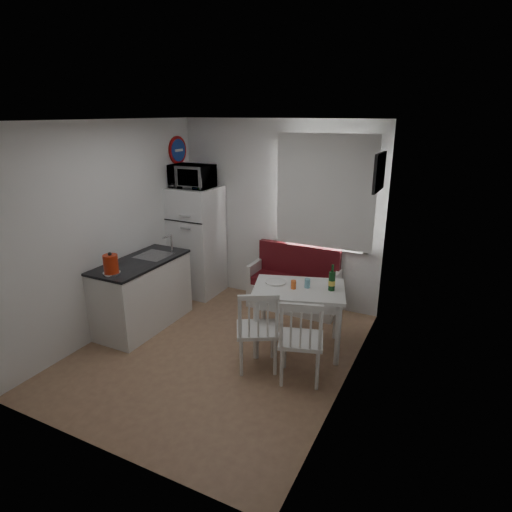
% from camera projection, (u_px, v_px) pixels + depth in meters
% --- Properties ---
extents(floor, '(3.00, 3.50, 0.02)m').
position_uv_depth(floor, '(217.00, 351.00, 5.03)').
color(floor, '#91684D').
rests_on(floor, ground).
extents(ceiling, '(3.00, 3.50, 0.02)m').
position_uv_depth(ceiling, '(210.00, 120.00, 4.20)').
color(ceiling, white).
rests_on(ceiling, wall_back).
extents(wall_back, '(3.00, 0.02, 2.60)m').
position_uv_depth(wall_back, '(278.00, 213.00, 6.10)').
color(wall_back, white).
rests_on(wall_back, floor).
extents(wall_front, '(3.00, 0.02, 2.60)m').
position_uv_depth(wall_front, '(88.00, 310.00, 3.13)').
color(wall_front, white).
rests_on(wall_front, floor).
extents(wall_left, '(0.02, 3.50, 2.60)m').
position_uv_depth(wall_left, '(110.00, 230.00, 5.25)').
color(wall_left, white).
rests_on(wall_left, floor).
extents(wall_right, '(0.02, 3.50, 2.60)m').
position_uv_depth(wall_right, '(351.00, 267.00, 3.99)').
color(wall_right, white).
rests_on(wall_right, floor).
extents(window, '(1.22, 0.06, 1.47)m').
position_uv_depth(window, '(326.00, 195.00, 5.68)').
color(window, white).
rests_on(window, wall_back).
extents(curtain, '(1.35, 0.02, 1.50)m').
position_uv_depth(curtain, '(325.00, 192.00, 5.61)').
color(curtain, white).
rests_on(curtain, wall_back).
extents(kitchen_counter, '(0.62, 1.32, 1.16)m').
position_uv_depth(kitchen_counter, '(143.00, 293.00, 5.53)').
color(kitchen_counter, white).
rests_on(kitchen_counter, floor).
extents(wall_sign, '(0.03, 0.40, 0.40)m').
position_uv_depth(wall_sign, '(178.00, 150.00, 6.20)').
color(wall_sign, '#1B3DA2').
rests_on(wall_sign, wall_left).
extents(picture_frame, '(0.04, 0.52, 0.42)m').
position_uv_depth(picture_frame, '(379.00, 172.00, 4.69)').
color(picture_frame, black).
rests_on(picture_frame, wall_right).
extents(bench, '(1.26, 0.49, 0.90)m').
position_uv_depth(bench, '(294.00, 288.00, 6.07)').
color(bench, white).
rests_on(bench, floor).
extents(dining_table, '(1.20, 1.00, 0.77)m').
position_uv_depth(dining_table, '(299.00, 295.00, 4.90)').
color(dining_table, white).
rests_on(dining_table, floor).
extents(chair_left, '(0.59, 0.60, 0.51)m').
position_uv_depth(chair_left, '(253.00, 323.00, 4.48)').
color(chair_left, white).
rests_on(chair_left, floor).
extents(chair_right, '(0.55, 0.54, 0.51)m').
position_uv_depth(chair_right, '(298.00, 333.00, 4.27)').
color(chair_right, white).
rests_on(chair_right, floor).
extents(fridge, '(0.66, 0.66, 1.64)m').
position_uv_depth(fridge, '(197.00, 241.00, 6.46)').
color(fridge, white).
rests_on(fridge, floor).
extents(microwave, '(0.59, 0.40, 0.33)m').
position_uv_depth(microwave, '(192.00, 176.00, 6.10)').
color(microwave, white).
rests_on(microwave, fridge).
extents(kettle, '(0.20, 0.20, 0.26)m').
position_uv_depth(kettle, '(111.00, 264.00, 4.86)').
color(kettle, '#B7290E').
rests_on(kettle, kitchen_counter).
extents(wine_bottle, '(0.08, 0.08, 0.30)m').
position_uv_depth(wine_bottle, '(332.00, 278.00, 4.77)').
color(wine_bottle, '#14411C').
rests_on(wine_bottle, dining_table).
extents(drinking_glass_orange, '(0.06, 0.06, 0.10)m').
position_uv_depth(drinking_glass_orange, '(293.00, 285.00, 4.84)').
color(drinking_glass_orange, orange).
rests_on(drinking_glass_orange, dining_table).
extents(drinking_glass_blue, '(0.06, 0.06, 0.11)m').
position_uv_depth(drinking_glass_blue, '(307.00, 283.00, 4.87)').
color(drinking_glass_blue, '#77B6CB').
rests_on(drinking_glass_blue, dining_table).
extents(plate, '(0.24, 0.24, 0.02)m').
position_uv_depth(plate, '(276.00, 282.00, 5.02)').
color(plate, white).
rests_on(plate, dining_table).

